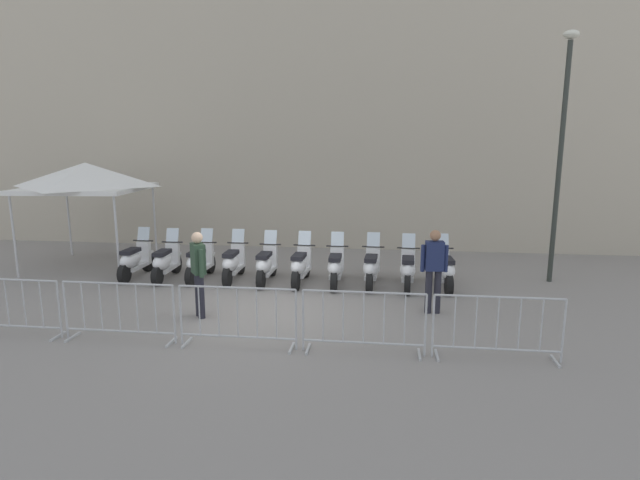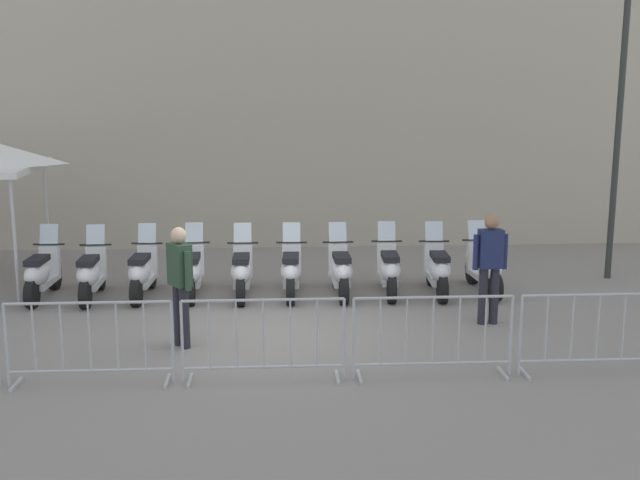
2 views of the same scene
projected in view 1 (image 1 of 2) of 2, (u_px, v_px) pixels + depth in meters
name	position (u px, v px, depth m)	size (l,w,h in m)	color
ground_plane	(265.00, 310.00, 10.53)	(120.00, 120.00, 0.00)	gray
building_facade	(313.00, 7.00, 16.46)	(28.00, 2.40, 15.63)	#B2A893
motorcycle_0	(135.00, 261.00, 12.97)	(0.58, 1.73, 1.24)	black
motorcycle_1	(165.00, 262.00, 12.78)	(0.56, 1.73, 1.24)	black
motorcycle_2	(199.00, 263.00, 12.75)	(0.60, 1.72, 1.24)	black
motorcycle_3	(233.00, 263.00, 12.67)	(0.56, 1.73, 1.24)	black
motorcycle_4	(266.00, 265.00, 12.48)	(0.56, 1.73, 1.24)	black
motorcycle_5	(300.00, 266.00, 12.37)	(0.60, 1.72, 1.24)	black
motorcycle_6	(336.00, 267.00, 12.25)	(0.56, 1.73, 1.24)	black
motorcycle_7	(371.00, 268.00, 12.17)	(0.61, 1.72, 1.24)	black
motorcycle_8	(408.00, 270.00, 12.02)	(0.61, 1.72, 1.24)	black
motorcycle_9	(445.00, 270.00, 11.99)	(0.56, 1.72, 1.24)	black
barrier_segment_0	(7.00, 308.00, 9.05)	(2.04, 0.60, 1.07)	#B2B5B7
barrier_segment_1	(119.00, 312.00, 8.79)	(2.04, 0.60, 1.07)	#B2B5B7
barrier_segment_2	(238.00, 318.00, 8.53)	(2.04, 0.60, 1.07)	#B2B5B7
barrier_segment_3	(363.00, 323.00, 8.28)	(2.04, 0.60, 1.07)	#B2B5B7
barrier_segment_4	(497.00, 329.00, 8.02)	(2.04, 0.60, 1.07)	#B2B5B7
street_lamp	(562.00, 136.00, 12.02)	(0.36, 0.36, 6.00)	#2D332D
officer_near_row_end	(434.00, 266.00, 10.17)	(0.55, 0.23, 1.73)	#23232D
officer_mid_plaza	(199.00, 269.00, 9.93)	(0.37, 0.49, 1.73)	#23232D
canopy_tent	(86.00, 177.00, 13.85)	(2.98, 2.98, 2.91)	silver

